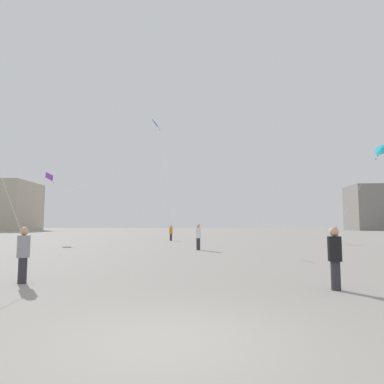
% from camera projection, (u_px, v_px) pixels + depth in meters
% --- Properties ---
extents(ground_plane, '(300.00, 300.00, 0.00)m').
position_uv_depth(ground_plane, '(173.00, 343.00, 5.13)').
color(ground_plane, gray).
extents(person_in_grey, '(0.37, 0.37, 1.69)m').
position_uv_depth(person_in_grey, '(23.00, 252.00, 10.35)').
color(person_in_grey, '#2D2D33').
rests_on(person_in_grey, ground_plane).
extents(person_in_white, '(0.39, 0.39, 1.79)m').
position_uv_depth(person_in_white, '(198.00, 236.00, 23.58)').
color(person_in_white, '#2D2D33').
rests_on(person_in_white, ground_plane).
extents(person_in_orange, '(0.36, 0.36, 1.67)m').
position_uv_depth(person_in_orange, '(171.00, 232.00, 36.97)').
color(person_in_orange, '#2D2D33').
rests_on(person_in_orange, ground_plane).
extents(person_in_purple, '(0.35, 0.35, 1.59)m').
position_uv_depth(person_in_purple, '(336.00, 234.00, 30.49)').
color(person_in_purple, '#2D2D33').
rests_on(person_in_purple, ground_plane).
extents(person_in_black, '(0.37, 0.37, 1.70)m').
position_uv_depth(person_in_black, '(335.00, 255.00, 9.30)').
color(person_in_black, '#2D2D33').
rests_on(person_in_black, ground_plane).
extents(kite_cobalt_delta, '(1.36, 6.40, 10.32)m').
position_uv_depth(kite_cobalt_delta, '(156.00, 126.00, 32.32)').
color(kite_cobalt_delta, blue).
extents(kite_cyan_diamond, '(1.21, 8.77, 5.96)m').
position_uv_depth(kite_cyan_diamond, '(381.00, 150.00, 23.02)').
color(kite_cyan_diamond, '#1EB2C6').
extents(kite_violet_delta, '(13.46, 2.25, 5.85)m').
position_uv_depth(kite_violet_delta, '(53.00, 178.00, 36.14)').
color(kite_violet_delta, purple).
extents(building_centre_hall, '(16.86, 13.49, 12.95)m').
position_uv_depth(building_centre_hall, '(379.00, 208.00, 98.67)').
color(building_centre_hall, gray).
rests_on(building_centre_hall, ground_plane).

